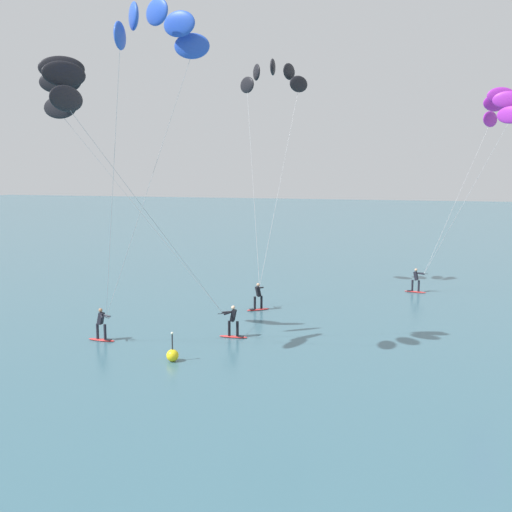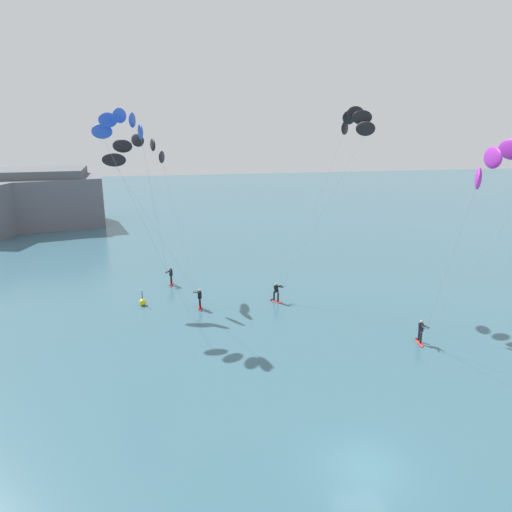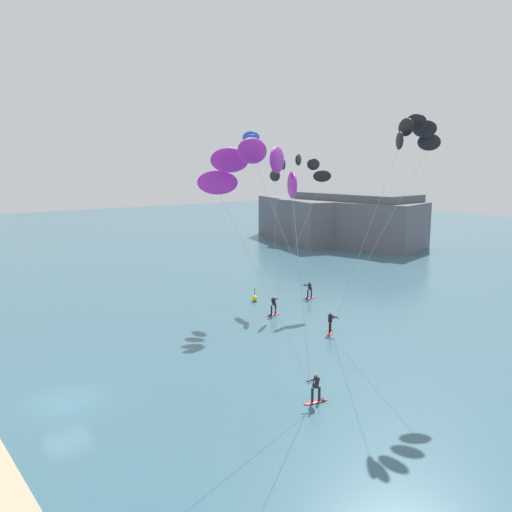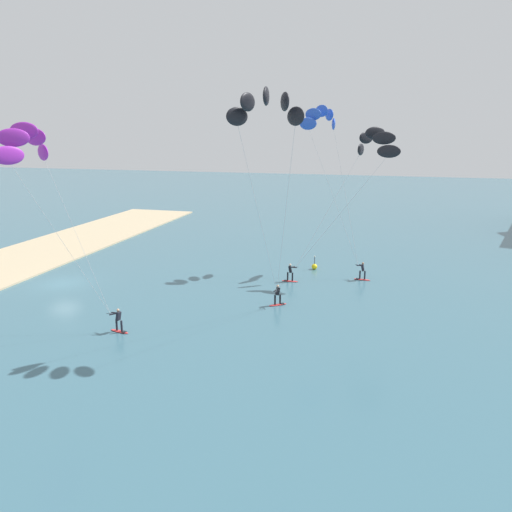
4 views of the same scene
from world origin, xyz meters
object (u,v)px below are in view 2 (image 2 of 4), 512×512
(kitesurfer_nearshore, at_px, (507,172))
(marker_buoy, at_px, (143,302))
(kitesurfer_far_out, at_px, (123,133))
(kitesurfer_mid_water, at_px, (351,130))
(kitesurfer_downwind, at_px, (140,155))

(kitesurfer_nearshore, xyz_separation_m, marker_buoy, (-20.09, 15.36, -11.85))
(kitesurfer_far_out, bearing_deg, kitesurfer_mid_water, -3.26)
(kitesurfer_far_out, bearing_deg, kitesurfer_nearshore, -37.26)
(kitesurfer_far_out, bearing_deg, kitesurfer_downwind, 78.84)
(kitesurfer_nearshore, bearing_deg, kitesurfer_downwind, 134.28)
(kitesurfer_mid_water, bearing_deg, marker_buoy, 177.77)
(kitesurfer_nearshore, height_order, kitesurfer_mid_water, kitesurfer_mid_water)
(kitesurfer_mid_water, height_order, kitesurfer_downwind, kitesurfer_mid_water)
(kitesurfer_far_out, distance_m, marker_buoy, 13.60)
(kitesurfer_nearshore, height_order, kitesurfer_far_out, kitesurfer_far_out)
(kitesurfer_nearshore, distance_m, kitesurfer_mid_water, 15.10)
(kitesurfer_mid_water, xyz_separation_m, marker_buoy, (-17.20, 0.67, -13.77))
(kitesurfer_far_out, height_order, marker_buoy, kitesurfer_far_out)
(kitesurfer_nearshore, xyz_separation_m, kitesurfer_downwind, (-19.75, 20.25, -0.21))
(kitesurfer_far_out, distance_m, kitesurfer_downwind, 5.03)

